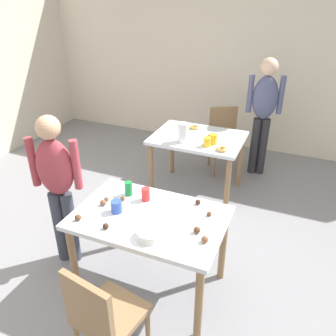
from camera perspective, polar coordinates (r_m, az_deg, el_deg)
The scene contains 28 objects.
ground_plane at distance 3.32m, azimuth -3.09°, elevation -17.17°, with size 6.40×6.40×0.00m, color gray.
wall_back at distance 5.49m, azimuth 11.75°, elevation 16.52°, with size 6.40×0.10×2.60m, color beige.
dining_table_near at distance 2.80m, azimuth -3.02°, elevation -9.51°, with size 1.19×0.78×0.75m.
dining_table_far at distance 4.18m, azimuth 4.91°, elevation 3.84°, with size 1.06×0.79×0.75m.
chair_near_table at distance 2.43m, azimuth -10.79°, elevation -22.68°, with size 0.47×0.47×0.87m.
chair_far_table at distance 4.86m, azimuth 9.19°, elevation 5.30°, with size 0.54×0.54×0.87m.
person_girl_near at distance 3.11m, azimuth -17.75°, elevation -2.02°, with size 0.45×0.28×1.45m.
person_adult_far at distance 4.67m, azimuth 15.48°, elevation 9.57°, with size 0.45×0.27×1.57m.
mixing_bowl at distance 2.52m, azimuth -2.99°, elevation -10.78°, with size 0.19×0.19×0.06m, color white.
soda_can at distance 2.98m, azimuth -6.51°, elevation -3.37°, with size 0.07×0.07×0.12m, color #198438.
fork_near at distance 3.10m, azimuth -8.91°, elevation -3.42°, with size 0.17×0.02×0.01m, color silver.
cup_near_0 at distance 2.90m, azimuth -3.69°, elevation -4.33°, with size 0.07×0.07×0.11m, color red.
cup_near_1 at distance 2.78m, azimuth -8.46°, elevation -6.27°, with size 0.09×0.09×0.10m, color #3351B2.
cake_ball_0 at distance 2.86m, azimuth 4.96°, elevation -5.61°, with size 0.04×0.04×0.04m, color #3D2319.
cake_ball_1 at distance 2.94m, azimuth -10.08°, elevation -5.06°, with size 0.04×0.04×0.04m, color brown.
cake_ball_2 at distance 2.63m, azimuth -10.21°, elevation -9.40°, with size 0.05×0.05×0.05m, color #3D2319.
cake_ball_3 at distance 2.76m, azimuth -14.59°, elevation -7.89°, with size 0.05×0.05×0.05m, color brown.
cake_ball_4 at distance 2.92m, azimuth -7.49°, elevation -5.04°, with size 0.04×0.04×0.04m, color brown.
cake_ball_5 at distance 2.49m, azimuth 6.08°, elevation -11.59°, with size 0.05×0.05×0.05m, color brown.
cake_ball_6 at distance 2.74m, azimuth 6.79°, elevation -7.49°, with size 0.04×0.04×0.04m, color brown.
cake_ball_7 at distance 2.56m, azimuth 4.78°, elevation -10.12°, with size 0.05×0.05×0.05m, color brown.
cake_ball_8 at distance 2.89m, azimuth -10.63°, elevation -5.62°, with size 0.05×0.05×0.05m, color brown.
pitcher_far at distance 3.95m, azimuth 2.51°, elevation 5.86°, with size 0.12×0.12×0.22m, color white.
cup_far_0 at distance 3.94m, azimuth 7.42°, elevation 4.73°, with size 0.09×0.09×0.12m, color yellow.
cup_far_1 at distance 3.87m, azimuth 6.46°, elevation 4.28°, with size 0.09×0.09×0.10m, color yellow.
donut_far_0 at distance 4.11m, azimuth 7.22°, elevation 5.17°, with size 0.11×0.11×0.03m, color brown.
donut_far_1 at distance 4.36m, azimuth 4.39°, elevation 6.68°, with size 0.12×0.12×0.04m, color gold.
donut_far_2 at distance 3.80m, azimuth 8.84°, elevation 3.09°, with size 0.12×0.12×0.04m, color gold.
Camera 1 is at (1.06, -2.08, 2.36)m, focal length 37.06 mm.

